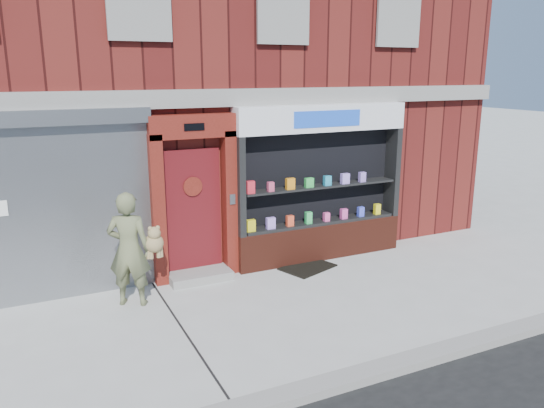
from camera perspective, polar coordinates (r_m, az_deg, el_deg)
ground at (r=8.39m, az=0.89°, el=-11.28°), size 80.00×80.00×0.00m
curb at (r=6.74m, az=9.43°, el=-17.78°), size 60.00×0.30×0.12m
building at (r=13.22m, az=-11.09°, el=15.61°), size 12.00×8.16×8.00m
shutter_bay at (r=8.92m, az=-22.48°, el=0.87°), size 3.10×0.30×3.04m
red_door_bay at (r=9.28m, az=-8.36°, el=0.64°), size 1.52×0.58×2.90m
pharmacy_bay at (r=10.25m, az=5.17°, el=1.52°), size 3.50×0.41×3.00m
woman at (r=8.54m, az=-14.96°, el=-4.67°), size 0.93×0.69×1.83m
doormat at (r=10.06m, az=3.85°, el=-6.80°), size 1.14×0.96×0.02m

